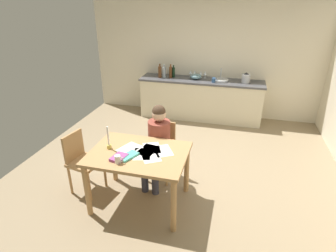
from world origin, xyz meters
TOP-DOWN VIEW (x-y plane):
  - ground_plane at (0.00, 0.00)m, footprint 5.20×5.20m
  - wall_back at (0.00, 2.60)m, footprint 5.20×0.12m
  - kitchen_counter at (0.00, 2.24)m, footprint 2.72×0.64m
  - dining_table at (-0.33, -0.89)m, footprint 1.22×0.89m
  - chair_at_table at (-0.23, -0.20)m, footprint 0.43×0.43m
  - person_seated at (-0.24, -0.35)m, footprint 0.35×0.61m
  - chair_side_empty at (-1.20, -0.82)m, footprint 0.47×0.47m
  - coffee_mug at (-0.47, -1.18)m, footprint 0.11×0.07m
  - candlestick at (-0.72, -0.89)m, footprint 0.06×0.06m
  - book_magazine at (-0.50, -1.09)m, footprint 0.19×0.23m
  - book_cookery at (-0.41, -1.02)m, footprint 0.22×0.29m
  - paper_letter at (-0.23, -0.80)m, footprint 0.26×0.33m
  - paper_bill at (-0.15, -0.94)m, footprint 0.33×0.36m
  - paper_envelope at (-0.04, -0.77)m, footprint 0.33×0.36m
  - paper_receipt at (-0.20, -0.74)m, footprint 0.31×0.36m
  - paper_notice at (-0.48, -0.82)m, footprint 0.30×0.35m
  - paper_flyer at (-0.27, -0.91)m, footprint 0.28×0.34m
  - sink_unit at (0.40, 2.24)m, footprint 0.36×0.36m
  - bottle_oil at (-0.94, 2.18)m, footprint 0.07×0.07m
  - bottle_vinegar at (-0.84, 2.20)m, footprint 0.08×0.08m
  - bottle_wine_red at (-0.70, 2.22)m, footprint 0.07×0.07m
  - bottle_sauce at (-0.65, 2.29)m, footprint 0.07×0.07m
  - mixing_bowl at (-0.13, 2.27)m, footprint 0.25×0.25m
  - stovetop_kettle at (0.94, 2.24)m, footprint 0.18×0.18m
  - wine_glass_near_sink at (0.05, 2.39)m, footprint 0.07×0.07m
  - wine_glass_by_kettle at (-0.04, 2.39)m, footprint 0.07×0.07m
  - wine_glass_back_left at (-0.18, 2.39)m, footprint 0.07×0.07m
  - wine_glass_back_right at (-0.27, 2.39)m, footprint 0.07×0.07m
  - teacup_on_counter at (0.28, 2.09)m, footprint 0.12×0.08m

SIDE VIEW (x-z plane):
  - ground_plane at x=0.00m, z-range -0.04..0.00m
  - kitchen_counter at x=0.00m, z-range 0.00..0.90m
  - chair_at_table at x=-0.23m, z-range 0.05..0.92m
  - chair_side_empty at x=-1.20m, z-range 0.05..0.93m
  - dining_table at x=-0.33m, z-range 0.27..1.05m
  - person_seated at x=-0.24m, z-range 0.08..1.28m
  - paper_letter at x=-0.23m, z-range 0.78..0.78m
  - paper_bill at x=-0.15m, z-range 0.78..0.78m
  - paper_envelope at x=-0.04m, z-range 0.78..0.78m
  - paper_receipt at x=-0.20m, z-range 0.78..0.78m
  - paper_notice at x=-0.48m, z-range 0.78..0.78m
  - paper_flyer at x=-0.27m, z-range 0.78..0.78m
  - book_cookery at x=-0.41m, z-range 0.78..0.80m
  - book_magazine at x=-0.50m, z-range 0.78..0.81m
  - coffee_mug at x=-0.47m, z-range 0.78..0.88m
  - candlestick at x=-0.72m, z-range 0.71..1.02m
  - sink_unit at x=0.40m, z-range 0.80..1.04m
  - teacup_on_counter at x=0.28m, z-range 0.90..1.00m
  - mixing_bowl at x=-0.13m, z-range 0.90..1.01m
  - stovetop_kettle at x=0.94m, z-range 0.89..1.11m
  - wine_glass_near_sink at x=0.05m, z-range 0.93..1.09m
  - wine_glass_by_kettle at x=-0.04m, z-range 0.93..1.09m
  - wine_glass_back_left at x=-0.18m, z-range 0.93..1.09m
  - wine_glass_back_right at x=-0.27m, z-range 0.93..1.09m
  - bottle_sauce at x=-0.65m, z-range 0.88..1.15m
  - bottle_vinegar at x=-0.84m, z-range 0.88..1.17m
  - bottle_oil at x=-0.94m, z-range 0.88..1.18m
  - bottle_wine_red at x=-0.70m, z-range 0.88..1.18m
  - wall_back at x=0.00m, z-range 0.00..2.60m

